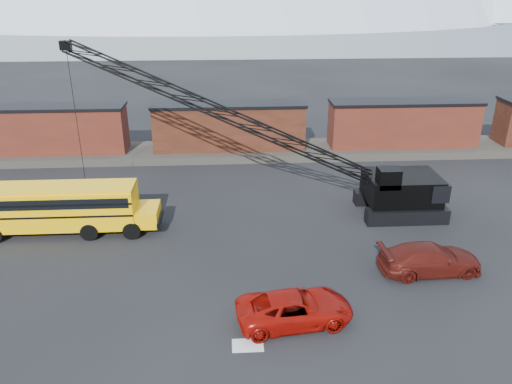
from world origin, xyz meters
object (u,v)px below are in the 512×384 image
school_bus (62,207)px  maroon_suv (430,259)px  crawler_crane (232,118)px  red_pickup (295,308)px

school_bus → maroon_suv: (21.58, -6.00, -0.97)m
maroon_suv → crawler_crane: (-10.66, 9.28, 5.70)m
school_bus → maroon_suv: 22.42m
school_bus → crawler_crane: crawler_crane is taller
red_pickup → maroon_suv: size_ratio=0.97×
red_pickup → maroon_suv: maroon_suv is taller
school_bus → crawler_crane: 12.35m
crawler_crane → maroon_suv: bearing=-41.0°
red_pickup → maroon_suv: (8.04, 3.93, 0.06)m
school_bus → maroon_suv: school_bus is taller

